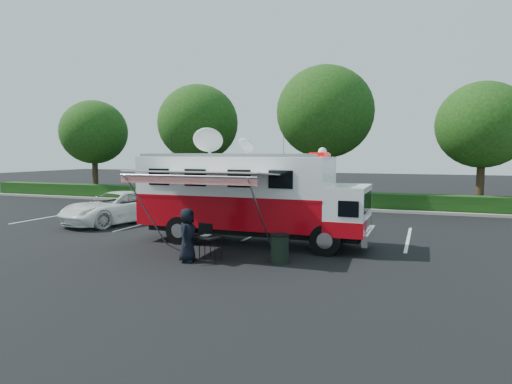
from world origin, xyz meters
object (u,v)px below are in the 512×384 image
(white_suv, at_px, (117,223))
(folding_table, at_px, (207,237))
(command_truck, at_px, (249,196))
(trash_bin, at_px, (280,248))

(white_suv, bearing_deg, folding_table, -19.37)
(command_truck, distance_m, folding_table, 3.31)
(folding_table, bearing_deg, white_suv, 144.25)
(white_suv, bearing_deg, command_truck, -0.09)
(command_truck, distance_m, trash_bin, 3.48)
(folding_table, distance_m, trash_bin, 2.31)
(command_truck, bearing_deg, folding_table, -93.86)
(command_truck, height_order, folding_table, command_truck)
(command_truck, bearing_deg, white_suv, 163.54)
(trash_bin, bearing_deg, white_suv, 153.70)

